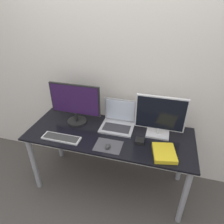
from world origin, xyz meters
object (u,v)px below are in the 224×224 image
at_px(monitor_left, 75,103).
at_px(laptop, 118,120).
at_px(power_brick, 140,141).
at_px(keyboard, 61,138).
at_px(mouse, 108,146).
at_px(book, 164,153).
at_px(monitor_right, 160,116).

xyz_separation_m(monitor_left, laptop, (0.45, 0.05, -0.17)).
bearing_deg(laptop, power_brick, -40.05).
height_order(keyboard, mouse, mouse).
xyz_separation_m(monitor_left, power_brick, (0.71, -0.17, -0.21)).
bearing_deg(power_brick, keyboard, -168.77).
bearing_deg(mouse, keyboard, 178.81).
bearing_deg(mouse, power_brick, 30.43).
bearing_deg(mouse, monitor_left, 144.04).
bearing_deg(keyboard, monitor_left, 85.50).
xyz_separation_m(laptop, book, (0.49, -0.32, -0.05)).
relative_size(laptop, power_brick, 3.91).
height_order(laptop, mouse, laptop).
xyz_separation_m(monitor_left, mouse, (0.44, -0.32, -0.21)).
height_order(keyboard, book, book).
bearing_deg(monitor_left, book, -16.28).
xyz_separation_m(laptop, keyboard, (-0.47, -0.36, -0.06)).
bearing_deg(book, laptop, 146.36).
distance_m(monitor_right, laptop, 0.44).
height_order(mouse, book, mouse).
distance_m(monitor_left, power_brick, 0.76).
relative_size(monitor_right, power_brick, 5.42).
bearing_deg(book, power_brick, 154.99).
relative_size(monitor_left, power_brick, 6.24).
bearing_deg(book, monitor_right, 105.64).
relative_size(laptop, book, 1.23).
bearing_deg(laptop, book, -33.64).
xyz_separation_m(monitor_right, book, (0.08, -0.27, -0.19)).
bearing_deg(laptop, monitor_left, -173.42).
bearing_deg(monitor_left, power_brick, -13.26).
distance_m(monitor_right, keyboard, 0.96).
height_order(laptop, book, laptop).
bearing_deg(keyboard, power_brick, 11.23).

